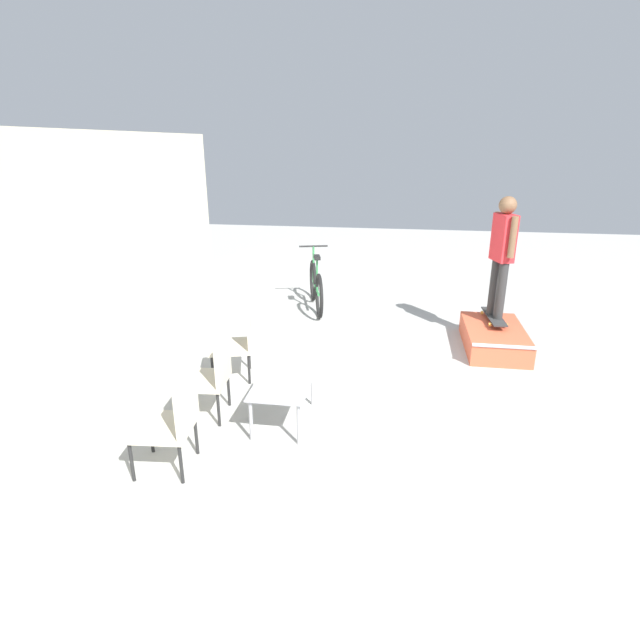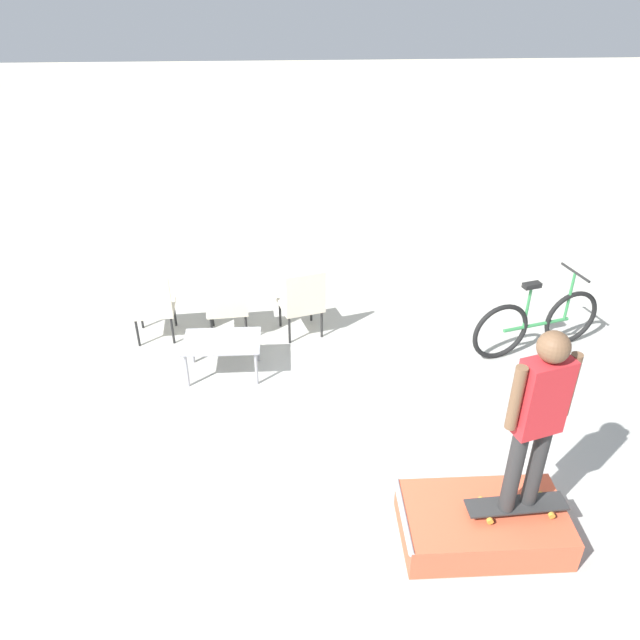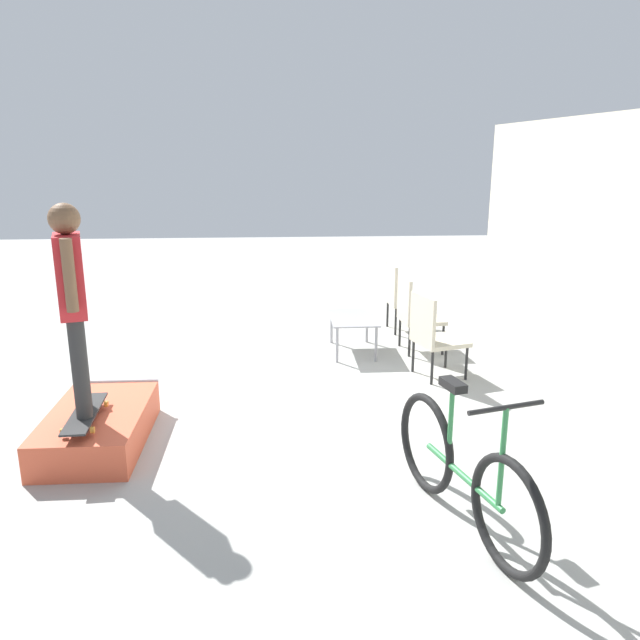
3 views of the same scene
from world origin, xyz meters
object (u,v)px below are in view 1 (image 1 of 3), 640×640
at_px(skate_ramp_box, 494,338).
at_px(patio_chair_center, 211,371).
at_px(skateboard_on_ramp, 494,317).
at_px(bicycle, 316,286).
at_px(person_skater, 503,248).
at_px(coffee_table, 283,387).
at_px(patio_chair_left, 173,417).
at_px(patio_chair_right, 238,338).

height_order(skate_ramp_box, patio_chair_center, patio_chair_center).
height_order(skateboard_on_ramp, bicycle, bicycle).
xyz_separation_m(patio_chair_center, bicycle, (3.88, -0.50, -0.12)).
bearing_deg(skateboard_on_ramp, patio_chair_center, 125.28).
xyz_separation_m(person_skater, bicycle, (1.19, 2.86, -1.02)).
height_order(coffee_table, bicycle, bicycle).
distance_m(skateboard_on_ramp, coffee_table, 3.73).
distance_m(patio_chair_left, patio_chair_right, 1.91).
bearing_deg(skateboard_on_ramp, coffee_table, 132.99).
bearing_deg(person_skater, patio_chair_center, 111.78).
xyz_separation_m(skateboard_on_ramp, patio_chair_left, (-3.63, 3.36, 0.13)).
height_order(skateboard_on_ramp, patio_chair_left, patio_chair_left).
relative_size(person_skater, patio_chair_center, 1.78).
relative_size(person_skater, patio_chair_right, 1.78).
distance_m(patio_chair_center, bicycle, 3.91).
bearing_deg(skateboard_on_ramp, bicycle, 64.08).
xyz_separation_m(person_skater, patio_chair_center, (-2.69, 3.36, -0.90)).
bearing_deg(person_skater, patio_chair_right, 100.23).
relative_size(skate_ramp_box, patio_chair_left, 1.48).
relative_size(patio_chair_left, bicycle, 0.56).
relative_size(skate_ramp_box, patio_chair_right, 1.48).
bearing_deg(bicycle, coffee_table, 168.87).
xyz_separation_m(coffee_table, patio_chair_center, (0.01, 0.79, 0.11)).
xyz_separation_m(skateboard_on_ramp, coffee_table, (-2.70, 2.57, 0.01)).
bearing_deg(patio_chair_right, skate_ramp_box, 97.57).
distance_m(skate_ramp_box, person_skater, 1.30).
distance_m(skate_ramp_box, patio_chair_right, 3.67).
xyz_separation_m(patio_chair_left, bicycle, (4.82, -0.50, -0.12)).
height_order(skateboard_on_ramp, patio_chair_center, patio_chair_center).
xyz_separation_m(skateboard_on_ramp, patio_chair_center, (-2.69, 3.36, 0.13)).
relative_size(person_skater, patio_chair_left, 1.78).
bearing_deg(coffee_table, bicycle, 4.28).
bearing_deg(bicycle, person_skater, -127.97).
distance_m(skateboard_on_ramp, patio_chair_left, 4.95).
xyz_separation_m(skate_ramp_box, patio_chair_center, (-2.43, 3.34, 0.37)).
bearing_deg(patio_chair_center, patio_chair_right, 175.23).
bearing_deg(skate_ramp_box, patio_chair_left, 135.28).
height_order(patio_chair_left, patio_chair_center, same).
relative_size(coffee_table, patio_chair_center, 0.93).
bearing_deg(patio_chair_left, patio_chair_center, 174.95).
bearing_deg(skateboard_on_ramp, patio_chair_right, 113.73).
height_order(coffee_table, patio_chair_center, patio_chair_center).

